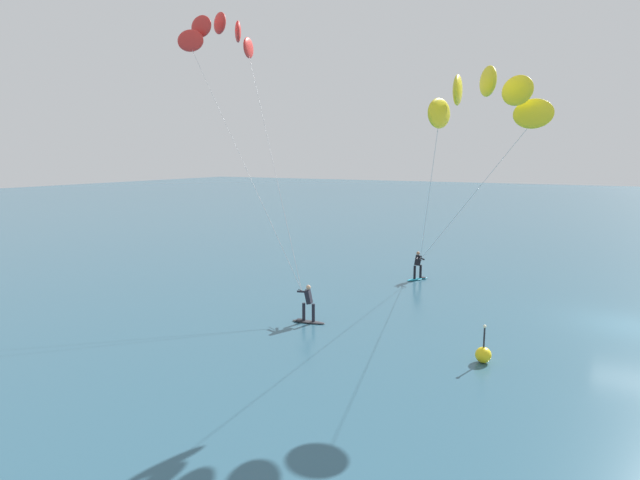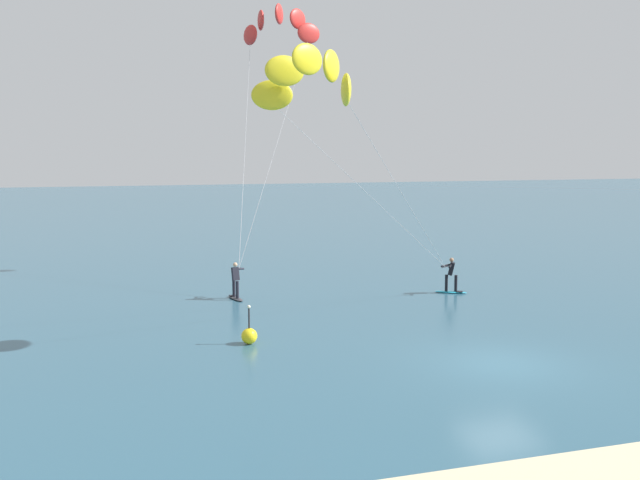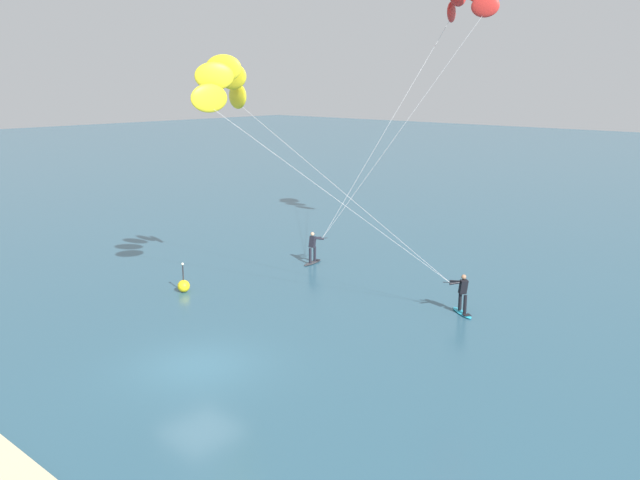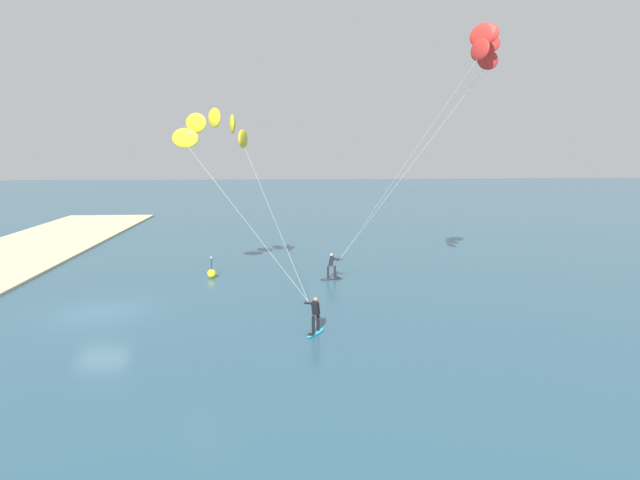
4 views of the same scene
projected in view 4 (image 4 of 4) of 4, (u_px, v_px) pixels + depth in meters
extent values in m
plane|color=#2D566B|center=(100.00, 313.00, 26.82)|extent=(240.00, 240.00, 0.00)
ellipsoid|color=#333338|center=(331.00, 279.00, 33.75)|extent=(0.62, 1.54, 0.08)
cube|color=black|center=(338.00, 277.00, 33.85)|extent=(0.33, 0.33, 0.02)
cylinder|color=black|center=(328.00, 272.00, 33.63)|extent=(0.14, 0.14, 0.78)
cylinder|color=black|center=(335.00, 272.00, 33.73)|extent=(0.14, 0.14, 0.78)
cube|color=black|center=(331.00, 261.00, 33.56)|extent=(0.35, 0.37, 0.63)
sphere|color=tan|center=(331.00, 255.00, 33.49)|extent=(0.20, 0.20, 0.20)
cylinder|color=black|center=(340.00, 260.00, 33.32)|extent=(0.28, 0.50, 0.03)
cylinder|color=black|center=(336.00, 259.00, 33.53)|extent=(0.15, 0.61, 0.15)
cylinder|color=black|center=(335.00, 259.00, 33.33)|extent=(0.52, 0.46, 0.15)
ellipsoid|color=red|center=(480.00, 50.00, 26.66)|extent=(1.46, 0.73, 1.10)
ellipsoid|color=red|center=(482.00, 36.00, 27.08)|extent=(1.30, 1.16, 1.10)
ellipsoid|color=red|center=(485.00, 34.00, 27.97)|extent=(0.95, 1.42, 1.10)
ellipsoid|color=red|center=(487.00, 43.00, 28.96)|extent=(0.45, 1.45, 1.10)
ellipsoid|color=red|center=(488.00, 60.00, 29.64)|extent=(0.73, 1.46, 1.10)
cylinder|color=#B2B2B7|center=(402.00, 169.00, 30.02)|extent=(5.24, 6.43, 11.42)
cylinder|color=#B2B2B7|center=(409.00, 168.00, 31.50)|extent=(2.33, 7.96, 11.42)
ellipsoid|color=#23ADD1|center=(316.00, 333.00, 23.83)|extent=(1.46, 1.10, 0.08)
cube|color=black|center=(311.00, 334.00, 23.47)|extent=(0.39, 0.39, 0.02)
cylinder|color=black|center=(318.00, 322.00, 23.95)|extent=(0.14, 0.14, 0.78)
cylinder|color=black|center=(313.00, 325.00, 23.57)|extent=(0.14, 0.14, 0.78)
cube|color=black|center=(316.00, 308.00, 23.65)|extent=(0.43, 0.42, 0.63)
sphere|color=#9E7051|center=(316.00, 299.00, 23.57)|extent=(0.20, 0.20, 0.20)
cylinder|color=black|center=(309.00, 302.00, 24.06)|extent=(0.49, 0.31, 0.03)
cylinder|color=black|center=(310.00, 303.00, 23.77)|extent=(0.43, 0.53, 0.15)
cylinder|color=black|center=(314.00, 303.00, 23.90)|extent=(0.61, 0.19, 0.15)
ellipsoid|color=yellow|center=(243.00, 139.00, 31.43)|extent=(1.57, 0.68, 1.10)
ellipsoid|color=yellow|center=(232.00, 124.00, 30.92)|extent=(1.57, 0.55, 1.10)
ellipsoid|color=yellow|center=(214.00, 118.00, 30.23)|extent=(1.48, 1.07, 1.10)
ellipsoid|color=yellow|center=(196.00, 123.00, 29.65)|extent=(1.17, 1.43, 1.10)
ellipsoid|color=yellow|center=(185.00, 138.00, 29.41)|extent=(0.68, 1.57, 1.10)
cylinder|color=#B2B2B7|center=(271.00, 213.00, 27.77)|extent=(9.01, 3.42, 7.12)
cylinder|color=#B2B2B7|center=(241.00, 215.00, 26.76)|extent=(7.18, 6.44, 7.12)
sphere|color=yellow|center=(212.00, 274.00, 34.09)|extent=(0.56, 0.56, 0.56)
cylinder|color=#262628|center=(211.00, 264.00, 33.99)|extent=(0.06, 0.06, 0.70)
sphere|color=#F2F2CC|center=(211.00, 258.00, 33.92)|extent=(0.12, 0.12, 0.12)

